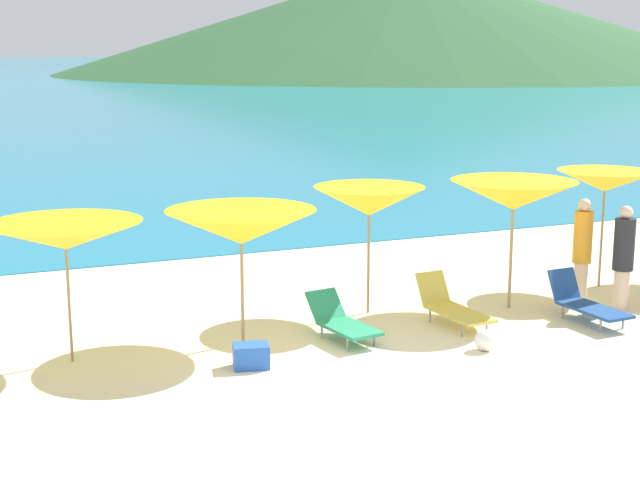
{
  "coord_description": "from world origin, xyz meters",
  "views": [
    {
      "loc": [
        -5.37,
        -10.06,
        4.43
      ],
      "look_at": [
        0.77,
        4.21,
        1.2
      ],
      "focal_mm": 52.1,
      "sensor_mm": 36.0,
      "label": 1
    }
  ],
  "objects_px": {
    "lounge_chair_3": "(451,306)",
    "lounge_chair_5": "(342,321)",
    "umbrella_4": "(241,227)",
    "umbrella_6": "(513,195)",
    "lounge_chair_0": "(585,302)",
    "umbrella_5": "(369,201)",
    "beachgoer_4": "(582,247)",
    "beachgoer_3": "(623,255)",
    "umbrella_7": "(605,181)",
    "cooler_box": "(251,356)",
    "umbrella_3": "(65,236)",
    "beach_ball": "(485,340)"
  },
  "relations": [
    {
      "from": "umbrella_3",
      "to": "lounge_chair_3",
      "type": "xyz_separation_m",
      "value": [
        5.96,
        -0.59,
        -1.54
      ]
    },
    {
      "from": "umbrella_4",
      "to": "umbrella_5",
      "type": "height_order",
      "value": "umbrella_5"
    },
    {
      "from": "lounge_chair_0",
      "to": "lounge_chair_3",
      "type": "height_order",
      "value": "lounge_chair_0"
    },
    {
      "from": "lounge_chair_5",
      "to": "beachgoer_4",
      "type": "relative_size",
      "value": 0.8
    },
    {
      "from": "umbrella_3",
      "to": "lounge_chair_0",
      "type": "distance_m",
      "value": 8.34
    },
    {
      "from": "lounge_chair_3",
      "to": "lounge_chair_5",
      "type": "height_order",
      "value": "lounge_chair_3"
    },
    {
      "from": "umbrella_5",
      "to": "umbrella_4",
      "type": "bearing_deg",
      "value": -163.66
    },
    {
      "from": "lounge_chair_5",
      "to": "cooler_box",
      "type": "xyz_separation_m",
      "value": [
        -1.72,
        -0.69,
        -0.12
      ]
    },
    {
      "from": "umbrella_4",
      "to": "lounge_chair_0",
      "type": "xyz_separation_m",
      "value": [
        5.56,
        -1.12,
        -1.49
      ]
    },
    {
      "from": "umbrella_3",
      "to": "lounge_chair_0",
      "type": "height_order",
      "value": "umbrella_3"
    },
    {
      "from": "lounge_chair_5",
      "to": "lounge_chair_0",
      "type": "bearing_deg",
      "value": -17.97
    },
    {
      "from": "lounge_chair_0",
      "to": "beachgoer_3",
      "type": "bearing_deg",
      "value": 14.56
    },
    {
      "from": "umbrella_4",
      "to": "beach_ball",
      "type": "relative_size",
      "value": 7.21
    },
    {
      "from": "umbrella_6",
      "to": "cooler_box",
      "type": "distance_m",
      "value": 5.54
    },
    {
      "from": "umbrella_4",
      "to": "umbrella_5",
      "type": "relative_size",
      "value": 1.06
    },
    {
      "from": "umbrella_7",
      "to": "cooler_box",
      "type": "bearing_deg",
      "value": -167.33
    },
    {
      "from": "umbrella_5",
      "to": "lounge_chair_3",
      "type": "distance_m",
      "value": 2.19
    },
    {
      "from": "lounge_chair_3",
      "to": "beachgoer_3",
      "type": "relative_size",
      "value": 0.88
    },
    {
      "from": "lounge_chair_0",
      "to": "umbrella_6",
      "type": "bearing_deg",
      "value": 118.38
    },
    {
      "from": "lounge_chair_3",
      "to": "umbrella_5",
      "type": "bearing_deg",
      "value": 125.37
    },
    {
      "from": "umbrella_7",
      "to": "lounge_chair_5",
      "type": "height_order",
      "value": "umbrella_7"
    },
    {
      "from": "umbrella_6",
      "to": "beachgoer_4",
      "type": "height_order",
      "value": "umbrella_6"
    },
    {
      "from": "beachgoer_4",
      "to": "lounge_chair_0",
      "type": "bearing_deg",
      "value": 134.56
    },
    {
      "from": "umbrella_4",
      "to": "beachgoer_4",
      "type": "height_order",
      "value": "umbrella_4"
    },
    {
      "from": "umbrella_7",
      "to": "beachgoer_3",
      "type": "distance_m",
      "value": 1.86
    },
    {
      "from": "lounge_chair_0",
      "to": "lounge_chair_3",
      "type": "xyz_separation_m",
      "value": [
        -2.13,
        0.7,
        -0.01
      ]
    },
    {
      "from": "umbrella_4",
      "to": "beachgoer_4",
      "type": "xyz_separation_m",
      "value": [
        6.26,
        -0.12,
        -0.82
      ]
    },
    {
      "from": "umbrella_3",
      "to": "beach_ball",
      "type": "distance_m",
      "value": 6.28
    },
    {
      "from": "umbrella_3",
      "to": "cooler_box",
      "type": "height_order",
      "value": "umbrella_3"
    },
    {
      "from": "umbrella_5",
      "to": "beachgoer_4",
      "type": "relative_size",
      "value": 1.17
    },
    {
      "from": "umbrella_3",
      "to": "umbrella_5",
      "type": "distance_m",
      "value": 5.05
    },
    {
      "from": "umbrella_7",
      "to": "lounge_chair_3",
      "type": "relative_size",
      "value": 1.38
    },
    {
      "from": "umbrella_6",
      "to": "lounge_chair_3",
      "type": "relative_size",
      "value": 1.4
    },
    {
      "from": "umbrella_3",
      "to": "lounge_chair_3",
      "type": "distance_m",
      "value": 6.19
    },
    {
      "from": "umbrella_5",
      "to": "umbrella_6",
      "type": "bearing_deg",
      "value": -16.49
    },
    {
      "from": "beachgoer_3",
      "to": "beachgoer_4",
      "type": "bearing_deg",
      "value": -19.66
    },
    {
      "from": "lounge_chair_5",
      "to": "beachgoer_4",
      "type": "height_order",
      "value": "beachgoer_4"
    },
    {
      "from": "umbrella_5",
      "to": "lounge_chair_0",
      "type": "height_order",
      "value": "umbrella_5"
    },
    {
      "from": "umbrella_4",
      "to": "umbrella_7",
      "type": "xyz_separation_m",
      "value": [
        7.27,
        0.58,
        0.2
      ]
    },
    {
      "from": "umbrella_6",
      "to": "umbrella_7",
      "type": "height_order",
      "value": "umbrella_6"
    },
    {
      "from": "umbrella_6",
      "to": "beachgoer_3",
      "type": "xyz_separation_m",
      "value": [
        1.73,
        -0.81,
        -1.02
      ]
    },
    {
      "from": "umbrella_4",
      "to": "lounge_chair_3",
      "type": "distance_m",
      "value": 3.76
    },
    {
      "from": "umbrella_7",
      "to": "beachgoer_4",
      "type": "distance_m",
      "value": 1.59
    },
    {
      "from": "beach_ball",
      "to": "umbrella_5",
      "type": "bearing_deg",
      "value": 105.76
    },
    {
      "from": "umbrella_5",
      "to": "beach_ball",
      "type": "height_order",
      "value": "umbrella_5"
    },
    {
      "from": "umbrella_7",
      "to": "beachgoer_4",
      "type": "relative_size",
      "value": 1.19
    },
    {
      "from": "umbrella_4",
      "to": "umbrella_6",
      "type": "bearing_deg",
      "value": 0.3
    },
    {
      "from": "umbrella_4",
      "to": "cooler_box",
      "type": "distance_m",
      "value": 1.99
    },
    {
      "from": "umbrella_6",
      "to": "lounge_chair_5",
      "type": "xyz_separation_m",
      "value": [
        -3.4,
        -0.44,
        -1.69
      ]
    },
    {
      "from": "umbrella_3",
      "to": "umbrella_6",
      "type": "xyz_separation_m",
      "value": [
        7.39,
        -0.14,
        0.13
      ]
    }
  ]
}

